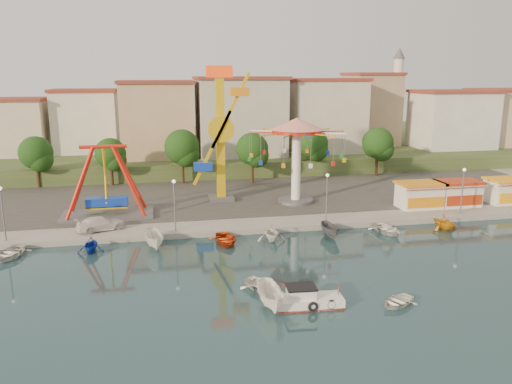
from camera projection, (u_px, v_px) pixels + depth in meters
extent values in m
plane|color=#132F36|center=(284.00, 280.00, 39.81)|extent=(200.00, 200.00, 0.00)
cube|color=#9E998E|center=(206.00, 156.00, 98.94)|extent=(200.00, 100.00, 0.60)
cube|color=#4C4944|center=(230.00, 190.00, 68.31)|extent=(90.00, 28.00, 0.01)
cube|color=#384C26|center=(204.00, 147.00, 103.44)|extent=(200.00, 60.00, 3.00)
cube|color=#59595E|center=(108.00, 214.00, 55.85)|extent=(10.00, 5.00, 0.30)
cube|color=#153ABB|center=(107.00, 202.00, 55.52)|extent=(4.50, 1.40, 1.00)
cylinder|color=red|center=(103.00, 147.00, 54.10)|extent=(5.00, 0.40, 0.40)
cube|color=#59595E|center=(221.00, 198.00, 62.90)|extent=(3.00, 3.00, 0.50)
cube|color=gold|center=(220.00, 141.00, 61.24)|extent=(1.00, 1.00, 15.00)
cube|color=#F23E0D|center=(219.00, 71.00, 59.34)|extent=(3.20, 0.50, 1.40)
cylinder|color=gold|center=(221.00, 129.00, 60.13)|extent=(3.20, 0.50, 3.20)
cube|color=gold|center=(230.00, 111.00, 59.65)|extent=(4.90, 0.35, 9.05)
cube|color=orange|center=(240.00, 92.00, 59.36)|extent=(2.20, 1.20, 1.00)
cylinder|color=#59595E|center=(295.00, 201.00, 61.82)|extent=(4.40, 4.40, 0.40)
cylinder|color=white|center=(296.00, 166.00, 60.84)|extent=(1.10, 1.10, 9.00)
cylinder|color=red|center=(297.00, 131.00, 59.86)|extent=(6.00, 6.00, 0.50)
cone|color=red|center=(297.00, 124.00, 59.65)|extent=(6.40, 6.40, 1.40)
cube|color=white|center=(420.00, 196.00, 59.06)|extent=(5.00, 3.00, 2.80)
cube|color=orange|center=(421.00, 183.00, 58.70)|extent=(5.40, 3.40, 0.25)
cube|color=red|center=(428.00, 189.00, 57.16)|extent=(5.00, 0.77, 0.43)
cube|color=white|center=(457.00, 194.00, 59.99)|extent=(5.00, 3.00, 2.80)
cube|color=#A92D0D|center=(458.00, 182.00, 59.64)|extent=(5.40, 3.40, 0.25)
cube|color=red|center=(467.00, 187.00, 58.10)|extent=(5.00, 0.77, 0.43)
cube|color=white|center=(508.00, 192.00, 61.31)|extent=(5.00, 3.00, 2.80)
cube|color=orange|center=(509.00, 179.00, 60.95)|extent=(5.40, 3.40, 0.25)
cylinder|color=#59595E|center=(3.00, 215.00, 46.95)|extent=(0.14, 0.14, 5.00)
cylinder|color=#59595E|center=(175.00, 207.00, 49.99)|extent=(0.14, 0.14, 5.00)
cylinder|color=#59595E|center=(327.00, 199.00, 53.03)|extent=(0.14, 0.14, 5.00)
cylinder|color=#59595E|center=(462.00, 192.00, 56.07)|extent=(0.14, 0.14, 5.00)
cylinder|color=#382314|center=(38.00, 175.00, 69.63)|extent=(0.44, 0.44, 3.60)
sphere|color=black|center=(36.00, 153.00, 68.92)|extent=(4.60, 4.60, 4.60)
cylinder|color=#382314|center=(112.00, 174.00, 70.85)|extent=(0.44, 0.44, 3.40)
sphere|color=black|center=(110.00, 153.00, 70.18)|extent=(4.35, 4.35, 4.35)
cylinder|color=#382314|center=(183.00, 170.00, 72.27)|extent=(0.44, 0.44, 3.92)
sphere|color=black|center=(182.00, 147.00, 71.50)|extent=(5.02, 5.02, 5.02)
cylinder|color=#382314|center=(252.00, 170.00, 72.82)|extent=(0.44, 0.44, 3.66)
sphere|color=black|center=(252.00, 149.00, 72.10)|extent=(4.68, 4.68, 4.68)
cylinder|color=#382314|center=(312.00, 164.00, 77.56)|extent=(0.44, 0.44, 3.80)
sphere|color=black|center=(312.00, 143.00, 76.81)|extent=(4.86, 4.86, 4.86)
cylinder|color=#382314|center=(377.00, 164.00, 77.73)|extent=(0.44, 0.44, 3.77)
sphere|color=black|center=(378.00, 143.00, 76.99)|extent=(4.83, 4.83, 4.83)
cube|color=silver|center=(84.00, 128.00, 83.15)|extent=(12.33, 9.01, 8.63)
cube|color=tan|center=(164.00, 119.00, 85.90)|extent=(11.95, 9.28, 11.23)
cube|color=beige|center=(246.00, 125.00, 85.73)|extent=(12.59, 10.50, 9.20)
cube|color=beige|center=(314.00, 122.00, 91.53)|extent=(10.75, 9.23, 9.24)
cube|color=tan|center=(387.00, 116.00, 92.05)|extent=(12.77, 10.96, 11.21)
cube|color=silver|center=(449.00, 113.00, 92.66)|extent=(8.23, 8.98, 12.36)
cube|color=beige|center=(488.00, 119.00, 100.04)|extent=(11.59, 10.93, 8.76)
cylinder|color=silver|center=(396.00, 102.00, 95.69)|extent=(1.80, 1.80, 16.00)
cylinder|color=#59595E|center=(398.00, 75.00, 94.55)|extent=(2.80, 2.80, 0.30)
cone|color=#59595E|center=(400.00, 53.00, 93.63)|extent=(2.20, 2.20, 2.00)
cube|color=white|center=(309.00, 303.00, 35.26)|extent=(4.89, 2.13, 0.86)
cube|color=red|center=(309.00, 305.00, 35.31)|extent=(4.89, 2.13, 0.15)
cube|color=white|center=(301.00, 293.00, 35.08)|extent=(2.00, 1.56, 0.86)
cube|color=black|center=(301.00, 287.00, 34.97)|extent=(2.21, 1.76, 0.11)
torus|color=black|center=(313.00, 307.00, 34.32)|extent=(0.74, 0.24, 0.73)
torus|color=black|center=(331.00, 305.00, 34.62)|extent=(0.74, 0.24, 0.73)
imported|color=white|center=(264.00, 286.00, 37.82)|extent=(4.26, 4.59, 0.77)
imported|color=white|center=(397.00, 301.00, 35.41)|extent=(3.63, 3.28, 0.62)
imported|color=white|center=(271.00, 297.00, 34.93)|extent=(1.63, 4.27, 1.65)
imported|color=silver|center=(101.00, 224.00, 50.54)|extent=(5.16, 3.48, 1.39)
imported|color=silver|center=(10.00, 253.00, 44.72)|extent=(3.65, 4.51, 0.82)
imported|color=#122EA2|center=(91.00, 245.00, 45.98)|extent=(2.66, 3.00, 1.47)
imported|color=white|center=(155.00, 240.00, 47.06)|extent=(2.14, 4.42, 1.64)
imported|color=red|center=(225.00, 239.00, 48.43)|extent=(3.15, 4.23, 0.84)
imported|color=silver|center=(271.00, 232.00, 49.20)|extent=(2.81, 3.24, 1.69)
imported|color=#525357|center=(330.00, 230.00, 50.40)|extent=(1.45, 3.60, 1.37)
imported|color=white|center=(387.00, 229.00, 51.65)|extent=(3.61, 4.55, 0.85)
imported|color=orange|center=(444.00, 222.00, 52.79)|extent=(3.35, 3.65, 1.63)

